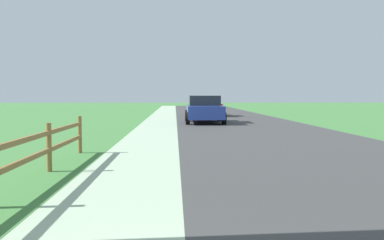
% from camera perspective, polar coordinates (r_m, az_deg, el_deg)
% --- Properties ---
extents(ground_plane, '(120.00, 120.00, 0.00)m').
position_cam_1_polar(ground_plane, '(25.85, -2.15, -0.02)').
color(ground_plane, '#3F783A').
extents(road_asphalt, '(7.00, 66.00, 0.01)m').
position_cam_1_polar(road_asphalt, '(28.08, 5.00, 0.25)').
color(road_asphalt, '#3A3A3A').
rests_on(road_asphalt, ground).
extents(curb_concrete, '(6.00, 66.00, 0.01)m').
position_cam_1_polar(curb_concrete, '(28.00, -8.32, 0.22)').
color(curb_concrete, '#A0B698').
rests_on(curb_concrete, ground).
extents(grass_verge, '(5.00, 66.00, 0.00)m').
position_cam_1_polar(grass_verge, '(28.19, -11.35, 0.22)').
color(grass_verge, '#3F783A').
rests_on(grass_verge, ground).
extents(parked_suv_blue, '(2.20, 4.65, 1.54)m').
position_cam_1_polar(parked_suv_blue, '(23.41, 1.71, 1.49)').
color(parked_suv_blue, navy).
rests_on(parked_suv_blue, ground).
extents(parked_car_red, '(2.10, 4.33, 1.50)m').
position_cam_1_polar(parked_car_red, '(31.01, 2.12, 1.98)').
color(parked_car_red, maroon).
rests_on(parked_car_red, ground).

